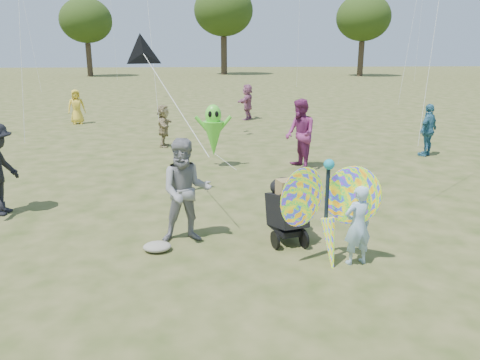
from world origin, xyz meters
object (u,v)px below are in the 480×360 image
crowd_j (247,102)px  jogging_stroller (286,205)px  crowd_e (300,134)px  butterfly_kite (328,211)px  adult_man (186,191)px  child_girl (358,225)px  crowd_c (428,130)px  crowd_g (76,107)px  crowd_d (164,126)px  alien_kite (213,133)px

crowd_j → jogging_stroller: bearing=21.5°
jogging_stroller → crowd_j: bearing=72.1°
crowd_e → butterfly_kite: bearing=-19.4°
adult_man → crowd_e: (2.92, 4.84, 0.06)m
child_girl → crowd_e: (0.32, 5.92, 0.33)m
crowd_j → butterfly_kite: (-0.21, -15.18, 0.03)m
butterfly_kite → child_girl: bearing=-6.6°
crowd_c → butterfly_kite: size_ratio=0.87×
crowd_g → crowd_d: bearing=-69.2°
crowd_g → alien_kite: size_ratio=0.86×
crowd_j → crowd_g: bearing=-60.4°
child_girl → crowd_g: bearing=-75.6°
adult_man → crowd_g: size_ratio=1.20×
adult_man → butterfly_kite: size_ratio=0.97×
alien_kite → adult_man: bearing=-96.5°
crowd_c → alien_kite: alien_kite is taller
crowd_d → crowd_j: bearing=-27.0°
crowd_j → child_girl: bearing=25.1°
jogging_stroller → crowd_c: bearing=33.2°
crowd_g → alien_kite: bearing=-72.6°
butterfly_kite → crowd_c: bearing=55.0°
crowd_c → crowd_j: crowd_j is taller
crowd_j → crowd_d: bearing=-5.2°
crowd_d → crowd_g: (-4.17, 5.28, 0.04)m
crowd_d → child_girl: bearing=-156.2°
butterfly_kite → alien_kite: bearing=104.2°
alien_kite → butterfly_kite: bearing=-75.8°
crowd_g → jogging_stroller: crowd_g is taller
crowd_g → crowd_j: bearing=-12.1°
crowd_d → jogging_stroller: bearing=-159.3°
crowd_c → alien_kite: 6.62m
crowd_d → alien_kite: (1.60, -2.97, 0.26)m
crowd_c → alien_kite: size_ratio=0.91×
butterfly_kite → alien_kite: alien_kite is taller
child_girl → crowd_d: (-3.62, 9.23, 0.08)m
child_girl → crowd_j: size_ratio=0.77×
crowd_d → crowd_j: crowd_j is taller
crowd_d → adult_man: bearing=-170.5°
crowd_e → crowd_g: 11.81m
crowd_d → jogging_stroller: (2.71, -8.19, -0.09)m
child_girl → adult_man: (-2.60, 1.09, 0.27)m
crowd_g → alien_kite: 10.07m
butterfly_kite → crowd_e: bearing=82.5°
adult_man → jogging_stroller: 1.72m
adult_man → crowd_g: bearing=106.8°
crowd_e → crowd_g: crowd_e is taller
crowd_d → crowd_g: crowd_g is taller
crowd_c → crowd_j: (-4.77, 8.05, 0.01)m
crowd_g → jogging_stroller: size_ratio=1.34×
crowd_e → alien_kite: 2.36m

